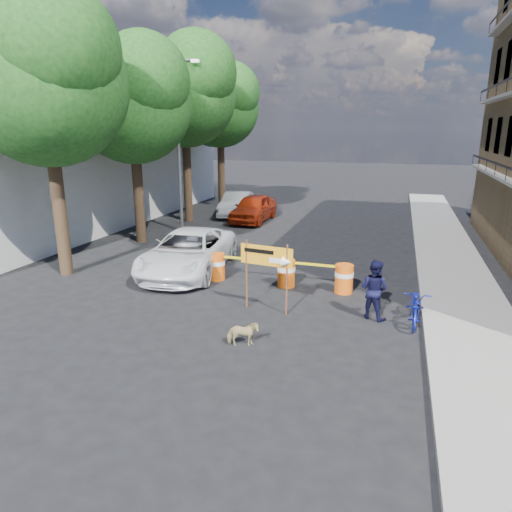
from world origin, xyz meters
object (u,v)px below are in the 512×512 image
Objects in this scene: dog at (243,334)px; suv_white at (188,252)px; barrel_mid_left at (217,266)px; barrel_mid_right at (286,272)px; sedan_red at (254,208)px; pedestrian at (374,289)px; sedan_silver at (237,204)px; barrel_far_left at (178,263)px; detour_sign at (273,262)px; barrel_far_right at (344,278)px; bicycle at (418,289)px.

suv_white reaches higher than dog.
barrel_mid_left is 1.00× the size of barrel_mid_right.
suv_white reaches higher than barrel_mid_right.
pedestrian is at bearing -58.21° from sedan_red.
dog is 16.73m from sedan_silver.
dog is (-2.80, -2.61, -0.51)m from pedestrian.
barrel_mid_left reaches higher than dog.
pedestrian is (6.66, -1.79, 0.34)m from barrel_far_left.
pedestrian reaches higher than suv_white.
suv_white is at bearing 153.56° from detour_sign.
detour_sign reaches higher than barrel_mid_left.
barrel_far_left is at bearing 7.99° from pedestrian.
barrel_mid_right is 3.73m from suv_white.
detour_sign is at bearing -69.29° from sedan_red.
sedan_silver is (-7.53, 11.34, 0.22)m from barrel_far_right.
barrel_mid_right reaches higher than dog.
barrel_mid_right is 12.66m from sedan_silver.
detour_sign is 3.81m from bicycle.
pedestrian is 6.90m from suv_white.
sedan_silver is at bearing 99.30° from barrel_far_left.
sedan_silver reaches higher than barrel_mid_right.
barrel_mid_right is 10.87m from sedan_red.
barrel_mid_left is 3.52m from detour_sign.
barrel_mid_left is 2.41m from barrel_mid_right.
barrel_mid_right is 0.21× the size of sedan_red.
suv_white is (-3.71, 4.91, 0.42)m from dog.
barrel_mid_right is at bearing 102.78° from detour_sign.
bicycle is 16.25m from sedan_silver.
bicycle is (7.75, -1.79, 0.46)m from barrel_far_left.
detour_sign reaches higher than pedestrian.
sedan_silver reaches higher than barrel_mid_left.
sedan_red is (-0.42, 10.00, 0.27)m from barrel_far_left.
sedan_red is at bearing 100.50° from barrel_mid_left.
barrel_mid_left is (1.43, -0.01, 0.00)m from barrel_far_left.
barrel_mid_right is (2.41, 0.01, 0.00)m from barrel_mid_left.
detour_sign is 0.48× the size of sedan_silver.
detour_sign reaches higher than dog.
bicycle is (3.75, 0.41, -0.53)m from detour_sign.
barrel_mid_right is 1.00× the size of barrel_far_right.
barrel_mid_right and barrel_far_right have the same top height.
barrel_mid_left is at bearing 9.09° from dog.
barrel_far_right is at bearing -11.17° from suv_white.
bicycle reaches higher than sedan_red.
bicycle is at bearing -13.03° from barrel_far_left.
dog is 6.17m from suv_white.
barrel_far_right is 2.76m from bicycle.
bicycle is at bearing -15.80° from barrel_mid_left.
barrel_mid_left is 1.41m from suv_white.
suv_white is (-1.28, 0.51, 0.26)m from barrel_mid_left.
barrel_far_left is at bearing 159.85° from detour_sign.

